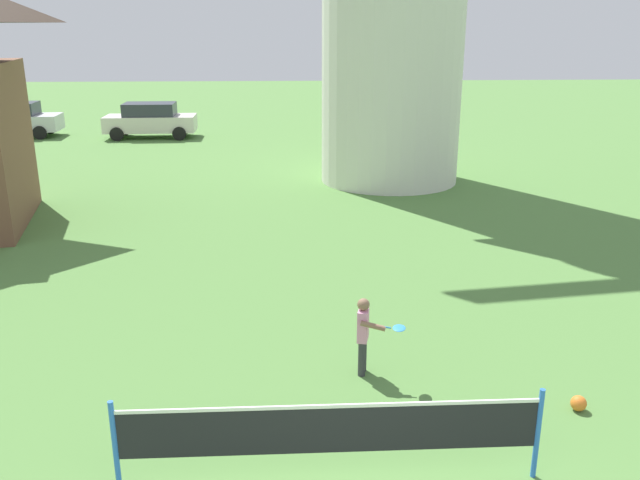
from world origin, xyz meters
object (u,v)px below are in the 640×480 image
object	(u,v)px
parked_car_silver	(10,119)
parked_car_cream	(150,120)
stray_ball	(579,403)
player_far	(365,332)
tennis_net	(330,430)

from	to	relation	value
parked_car_silver	parked_car_cream	bearing A→B (deg)	-4.58
stray_ball	parked_car_silver	distance (m)	28.69
player_far	stray_ball	bearing A→B (deg)	-22.53
player_far	parked_car_silver	distance (m)	26.28
tennis_net	player_far	xyz separation A→B (m)	(0.66, 2.40, -0.02)
tennis_net	parked_car_silver	world-z (taller)	parked_car_silver
parked_car_silver	tennis_net	bearing A→B (deg)	-62.54
tennis_net	stray_ball	size ratio (longest dim) A/B	22.32
tennis_net	stray_ball	world-z (taller)	tennis_net
tennis_net	player_far	bearing A→B (deg)	74.67
tennis_net	parked_car_silver	size ratio (longest dim) A/B	1.04
stray_ball	parked_car_cream	bearing A→B (deg)	113.12
player_far	tennis_net	bearing A→B (deg)	-105.33
parked_car_cream	stray_ball	bearing A→B (deg)	-66.88
parked_car_cream	player_far	bearing A→B (deg)	-71.94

